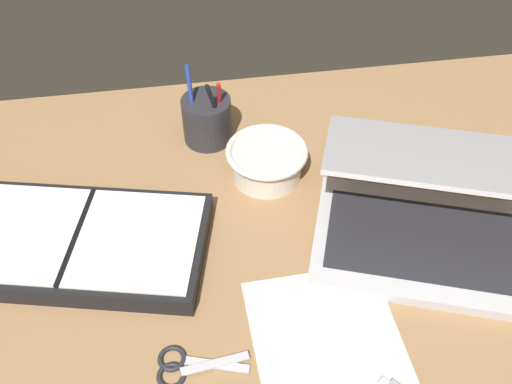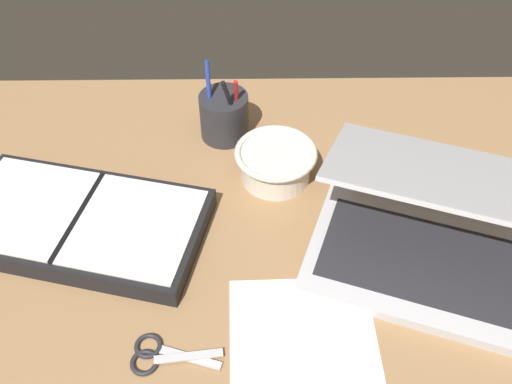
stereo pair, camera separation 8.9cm
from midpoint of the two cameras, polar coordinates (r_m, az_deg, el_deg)
name	(u,v)px [view 1 (the left image)]	position (r cm, az deg, el deg)	size (l,w,h in cm)	color
desk_top	(276,269)	(89.26, -0.90, -7.91)	(140.00, 100.00, 2.00)	#936D47
laptop	(424,212)	(91.35, 13.85, -2.10)	(41.26, 39.35, 16.43)	#B7B7BC
bowl	(267,161)	(99.29, -1.50, 3.01)	(14.32, 14.32, 6.21)	silver
pen_cup	(207,119)	(107.07, -7.30, 7.12)	(9.11, 9.11, 15.65)	#28282D
planner	(79,242)	(94.51, -19.91, -4.90)	(43.15, 29.94, 3.85)	black
scissors	(182,366)	(80.56, -10.70, -16.97)	(12.55, 6.36, 0.80)	#B7B7BC
paper_sheet_front	(332,357)	(80.42, 4.37, -16.31)	(20.40, 27.96, 0.16)	white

